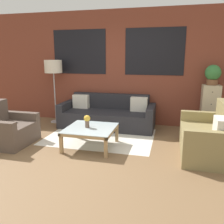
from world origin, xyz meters
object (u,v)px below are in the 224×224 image
at_px(coffee_table, 91,130).
at_px(settee_vintage, 208,137).
at_px(flower_vase, 87,120).
at_px(potted_plant, 213,74).
at_px(floor_lamp, 53,68).
at_px(couch_dark, 108,116).
at_px(armchair_corner, 8,130).
at_px(drawer_cabinet, 209,108).

bearing_deg(coffee_table, settee_vintage, 4.79).
distance_m(settee_vintage, flower_vase, 2.18).
height_order(coffee_table, potted_plant, potted_plant).
bearing_deg(floor_lamp, couch_dark, -3.90).
bearing_deg(potted_plant, couch_dark, -174.55).
relative_size(coffee_table, floor_lamp, 0.56).
bearing_deg(couch_dark, floor_lamp, 176.10).
relative_size(settee_vintage, armchair_corner, 1.62).
height_order(floor_lamp, drawer_cabinet, floor_lamp).
bearing_deg(armchair_corner, potted_plant, 24.94).
height_order(potted_plant, flower_vase, potted_plant).
distance_m(couch_dark, potted_plant, 2.57).
bearing_deg(drawer_cabinet, settee_vintage, -97.88).
xyz_separation_m(couch_dark, coffee_table, (0.05, -1.38, 0.05)).
bearing_deg(flower_vase, floor_lamp, 133.77).
height_order(drawer_cabinet, potted_plant, potted_plant).
bearing_deg(flower_vase, couch_dark, 89.26).
bearing_deg(floor_lamp, flower_vase, -46.23).
relative_size(floor_lamp, flower_vase, 6.77).
xyz_separation_m(settee_vintage, coffee_table, (-2.10, -0.18, 0.02)).
xyz_separation_m(couch_dark, floor_lamp, (-1.44, 0.10, 1.12)).
height_order(couch_dark, floor_lamp, floor_lamp).
relative_size(drawer_cabinet, flower_vase, 4.53).
height_order(armchair_corner, drawer_cabinet, drawer_cabinet).
relative_size(settee_vintage, coffee_table, 1.63).
relative_size(settee_vintage, floor_lamp, 0.91).
height_order(couch_dark, settee_vintage, settee_vintage).
bearing_deg(coffee_table, couch_dark, 91.89).
bearing_deg(potted_plant, flower_vase, -145.71).
height_order(settee_vintage, drawer_cabinet, drawer_cabinet).
relative_size(floor_lamp, potted_plant, 3.63).
bearing_deg(flower_vase, potted_plant, 34.29).
height_order(armchair_corner, coffee_table, armchair_corner).
relative_size(settee_vintage, potted_plant, 3.30).
bearing_deg(couch_dark, coffee_table, -88.11).
relative_size(potted_plant, flower_vase, 1.87).
relative_size(couch_dark, drawer_cabinet, 2.11).
distance_m(coffee_table, potted_plant, 2.97).
distance_m(armchair_corner, coffee_table, 1.65).
distance_m(armchair_corner, potted_plant, 4.46).
height_order(settee_vintage, coffee_table, settee_vintage).
height_order(coffee_table, floor_lamp, floor_lamp).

